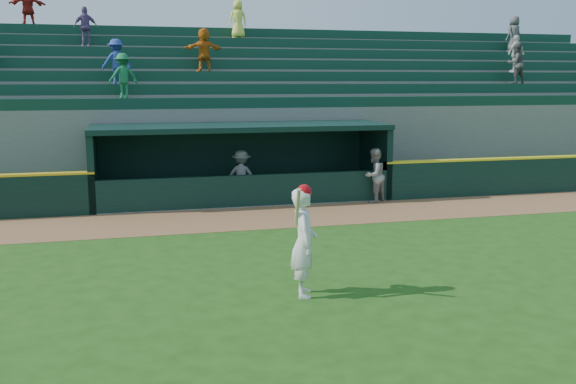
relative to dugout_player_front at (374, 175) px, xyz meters
name	(u,v)px	position (x,y,z in m)	size (l,w,h in m)	color
ground	(307,265)	(-4.04, -6.31, -0.86)	(120.00, 120.00, 0.00)	#204A12
warning_track	(259,217)	(-4.04, -1.41, -0.86)	(40.00, 3.00, 0.01)	brown
dugout_player_front	(374,175)	(0.00, 0.00, 0.00)	(0.84, 0.65, 1.72)	gray
dugout_player_inside	(242,176)	(-4.05, 1.32, -0.04)	(1.06, 0.61, 1.64)	#959591
dugout	(240,158)	(-4.04, 1.69, 0.50)	(9.40, 2.80, 2.46)	slate
stands	(219,118)	(-4.05, 6.25, 1.54)	(34.50, 6.29, 7.43)	slate
batter_at_plate	(304,241)	(-4.62, -8.14, 0.16)	(0.60, 0.88, 2.06)	silver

